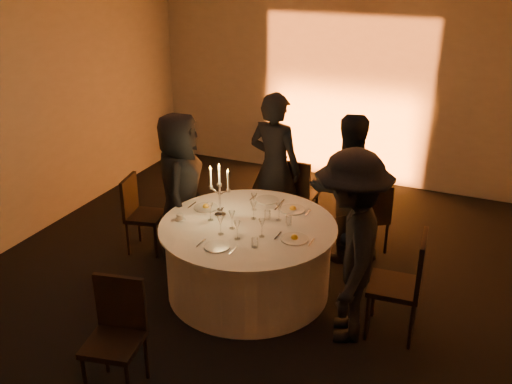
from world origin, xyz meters
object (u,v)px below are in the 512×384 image
at_px(chair_left, 139,210).
at_px(chair_front, 117,329).
at_px(candelabra, 220,198).
at_px(guest_back_left, 275,168).
at_px(banquet_table, 248,258).
at_px(coffee_cup, 180,217).
at_px(chair_right, 405,280).
at_px(guest_right, 350,248).
at_px(guest_left, 180,186).
at_px(chair_back_right, 372,214).
at_px(guest_back_right, 346,188).
at_px(chair_back_left, 296,192).

height_order(chair_left, chair_front, chair_front).
bearing_deg(chair_front, candelabra, 77.44).
relative_size(chair_front, candelabra, 1.66).
bearing_deg(chair_left, guest_back_left, -67.71).
distance_m(banquet_table, candelabra, 0.69).
distance_m(chair_left, coffee_cup, 1.01).
bearing_deg(chair_right, candelabra, -99.31).
xyz_separation_m(banquet_table, guest_right, (1.12, -0.30, 0.52)).
height_order(chair_front, guest_left, guest_left).
relative_size(guest_left, guest_right, 0.94).
relative_size(chair_back_right, candelabra, 1.47).
distance_m(chair_front, coffee_cup, 1.57).
height_order(banquet_table, guest_back_right, guest_back_right).
bearing_deg(chair_back_left, candelabra, 75.92).
relative_size(guest_back_right, guest_right, 0.95).
bearing_deg(guest_right, candelabra, -119.03).
xyz_separation_m(chair_left, chair_back_left, (1.53, 1.14, 0.04)).
bearing_deg(guest_back_right, chair_right, 93.72).
bearing_deg(chair_back_right, chair_right, 79.79).
relative_size(guest_left, coffee_cup, 15.57).
distance_m(chair_back_left, chair_right, 2.22).
relative_size(chair_back_left, guest_back_left, 0.54).
relative_size(guest_back_right, coffee_cup, 15.64).
distance_m(chair_back_left, guest_left, 1.48).
height_order(chair_back_left, chair_right, chair_right).
height_order(chair_right, guest_back_left, guest_back_left).
bearing_deg(banquet_table, chair_front, -102.67).
xyz_separation_m(chair_back_left, guest_back_right, (0.72, -0.34, 0.30)).
xyz_separation_m(banquet_table, chair_front, (-0.38, -1.69, 0.16)).
distance_m(banquet_table, guest_back_left, 1.34).
height_order(chair_left, coffee_cup, chair_left).
relative_size(banquet_table, guest_right, 0.99).
relative_size(chair_back_right, chair_right, 0.82).
bearing_deg(coffee_cup, chair_left, 150.93).
bearing_deg(guest_right, chair_front, -61.94).
xyz_separation_m(guest_back_right, guest_right, (0.41, -1.39, 0.05)).
bearing_deg(candelabra, coffee_cup, -142.77).
bearing_deg(coffee_cup, chair_back_left, 67.17).
distance_m(banquet_table, chair_left, 1.57).
bearing_deg(chair_left, chair_back_right, -79.26).
xyz_separation_m(chair_front, coffee_cup, (-0.30, 1.52, 0.25)).
height_order(guest_back_right, candelabra, guest_back_right).
relative_size(chair_back_left, chair_back_right, 1.16).
xyz_separation_m(chair_back_right, chair_front, (-1.35, -3.04, 0.07)).
height_order(chair_right, guest_left, guest_left).
height_order(chair_right, guest_right, guest_right).
bearing_deg(chair_back_left, coffee_cup, 67.38).
bearing_deg(chair_back_right, coffee_cup, 9.08).
relative_size(banquet_table, guest_back_right, 1.05).
height_order(chair_right, candelabra, candelabra).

